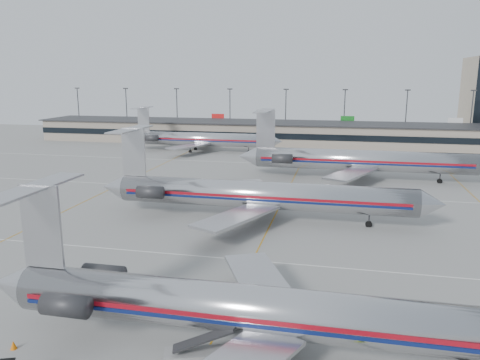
# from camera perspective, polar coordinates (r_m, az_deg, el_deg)

# --- Properties ---
(ground) EXTENTS (260.00, 260.00, 0.00)m
(ground) POSITION_cam_1_polar(r_m,az_deg,el_deg) (41.20, -1.20, -14.96)
(ground) COLOR gray
(ground) RESTS_ON ground
(apron_markings) EXTENTS (160.00, 0.15, 0.02)m
(apron_markings) POSITION_cam_1_polar(r_m,az_deg,el_deg) (50.08, 1.52, -9.78)
(apron_markings) COLOR silver
(apron_markings) RESTS_ON ground
(terminal) EXTENTS (162.00, 17.00, 6.25)m
(terminal) POSITION_cam_1_polar(r_m,az_deg,el_deg) (134.71, 8.64, 5.61)
(terminal) COLOR gray
(terminal) RESTS_ON ground
(light_mast_row) EXTENTS (163.60, 0.40, 15.28)m
(light_mast_row) POSITION_cam_1_polar(r_m,az_deg,el_deg) (148.14, 9.08, 8.32)
(light_mast_row) COLOR #38383D
(light_mast_row) RESTS_ON ground
(jet_foreground) EXTENTS (43.67, 25.71, 11.43)m
(jet_foreground) POSITION_cam_1_polar(r_m,az_deg,el_deg) (33.36, 2.33, -15.55)
(jet_foreground) COLOR silver
(jet_foreground) RESTS_ON ground
(jet_second_row) EXTENTS (46.45, 27.35, 12.16)m
(jet_second_row) POSITION_cam_1_polar(r_m,az_deg,el_deg) (62.79, 1.92, -1.76)
(jet_second_row) COLOR silver
(jet_second_row) RESTS_ON ground
(jet_third_row) EXTENTS (47.24, 29.06, 12.92)m
(jet_third_row) POSITION_cam_1_polar(r_m,az_deg,el_deg) (90.15, 14.12, 2.39)
(jet_third_row) COLOR silver
(jet_third_row) RESTS_ON ground
(jet_back_row) EXTENTS (41.33, 25.42, 11.30)m
(jet_back_row) POSITION_cam_1_polar(r_m,az_deg,el_deg) (121.22, -4.95, 5.01)
(jet_back_row) COLOR silver
(jet_back_row) RESTS_ON ground
(belt_loader) EXTENTS (4.93, 2.58, 2.52)m
(belt_loader) POSITION_cam_1_polar(r_m,az_deg,el_deg) (33.93, -5.48, -20.24)
(belt_loader) COLOR gray
(belt_loader) RESTS_ON ground
(cone_left) EXTENTS (0.60, 0.60, 0.63)m
(cone_left) POSITION_cam_1_polar(r_m,az_deg,el_deg) (38.81, -25.90, -17.64)
(cone_left) COLOR orange
(cone_left) RESTS_ON ground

